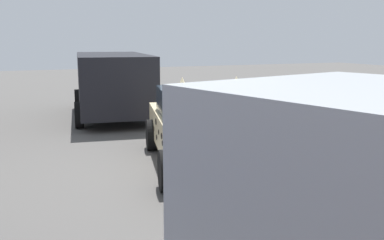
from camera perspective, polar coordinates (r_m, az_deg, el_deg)
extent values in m
plane|color=#514F4C|center=(8.59, 1.84, -5.78)|extent=(60.00, 60.00, 0.00)
cube|color=beige|center=(8.44, 1.87, -1.81)|extent=(4.70, 2.81, 0.65)
cube|color=#1E2833|center=(8.59, 1.54, 2.32)|extent=(2.21, 2.07, 0.51)
cylinder|color=black|center=(7.49, 11.05, -5.70)|extent=(0.70, 0.37, 0.67)
cylinder|color=black|center=(7.06, -3.34, -6.52)|extent=(0.70, 0.37, 0.67)
cylinder|color=black|center=(10.01, 5.50, -1.52)|extent=(0.70, 0.37, 0.67)
cylinder|color=black|center=(9.68, -5.21, -1.91)|extent=(0.70, 0.37, 0.67)
ellipsoid|color=black|center=(10.17, 5.11, -0.31)|extent=(0.19, 0.07, 0.13)
ellipsoid|color=black|center=(8.25, -4.32, -1.57)|extent=(0.13, 0.05, 0.09)
ellipsoid|color=black|center=(7.75, -3.95, -2.06)|extent=(0.20, 0.07, 0.11)
ellipsoid|color=black|center=(7.31, 11.33, -3.90)|extent=(0.13, 0.05, 0.09)
ellipsoid|color=black|center=(7.64, -3.83, -3.00)|extent=(0.17, 0.06, 0.09)
ellipsoid|color=black|center=(9.31, -4.95, -1.12)|extent=(0.16, 0.06, 0.12)
ellipsoid|color=black|center=(7.41, 11.07, -4.40)|extent=(0.13, 0.05, 0.15)
ellipsoid|color=black|center=(8.76, -4.67, -0.22)|extent=(0.19, 0.06, 0.13)
ellipsoid|color=black|center=(8.72, -4.59, -2.20)|extent=(0.16, 0.06, 0.08)
ellipsoid|color=black|center=(8.72, -4.58, -2.23)|extent=(0.18, 0.06, 0.10)
cone|color=tan|center=(7.43, 5.70, -0.62)|extent=(0.11, 0.11, 0.09)
cylinder|color=silver|center=(6.81, 8.34, -1.67)|extent=(0.08, 0.08, 0.09)
cylinder|color=#A87A38|center=(7.00, 7.85, -1.34)|extent=(0.11, 0.11, 0.09)
sphere|color=black|center=(6.95, 9.64, -1.49)|extent=(0.08, 0.08, 0.08)
cylinder|color=#51381E|center=(6.48, 2.64, -2.22)|extent=(0.11, 0.11, 0.08)
cylinder|color=#A87A38|center=(6.67, 9.98, -1.90)|extent=(0.09, 0.09, 0.11)
cylinder|color=gray|center=(6.60, 3.21, -1.98)|extent=(0.11, 0.11, 0.09)
cylinder|color=orange|center=(7.02, 5.41, -1.17)|extent=(0.12, 0.12, 0.11)
cone|color=#A87A38|center=(6.98, 1.12, -1.36)|extent=(0.11, 0.11, 0.07)
cone|color=silver|center=(6.73, 6.39, -1.85)|extent=(0.13, 0.13, 0.07)
cone|color=black|center=(7.32, 1.75, -0.59)|extent=(0.10, 0.10, 0.13)
cylinder|color=#51381E|center=(7.82, -0.78, 3.62)|extent=(0.06, 0.06, 0.06)
cone|color=gray|center=(8.96, 4.70, 4.49)|extent=(0.11, 0.11, 0.07)
cylinder|color=orange|center=(8.09, 0.72, 3.93)|extent=(0.10, 0.10, 0.08)
cylinder|color=gray|center=(8.28, 3.47, 4.15)|extent=(0.07, 0.07, 0.11)
cone|color=gray|center=(7.72, 0.73, 3.70)|extent=(0.06, 0.06, 0.10)
cone|color=tan|center=(8.93, -1.74, 4.60)|extent=(0.07, 0.07, 0.10)
cone|color=beige|center=(8.16, 5.73, 4.66)|extent=(0.25, 0.25, 0.28)
cone|color=beige|center=(7.95, -1.26, 4.56)|extent=(0.25, 0.25, 0.28)
cube|color=black|center=(13.97, -10.22, 4.99)|extent=(5.53, 2.84, 1.64)
cube|color=#1E2833|center=(15.78, -10.79, 6.75)|extent=(0.40, 1.79, 0.59)
cylinder|color=black|center=(15.58, -14.41, 2.52)|extent=(0.75, 0.35, 0.72)
cylinder|color=black|center=(15.72, -6.80, 2.84)|extent=(0.75, 0.35, 0.72)
cylinder|color=black|center=(12.45, -14.31, 0.64)|extent=(0.75, 0.35, 0.72)
cylinder|color=black|center=(12.63, -4.83, 1.06)|extent=(0.75, 0.35, 0.72)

